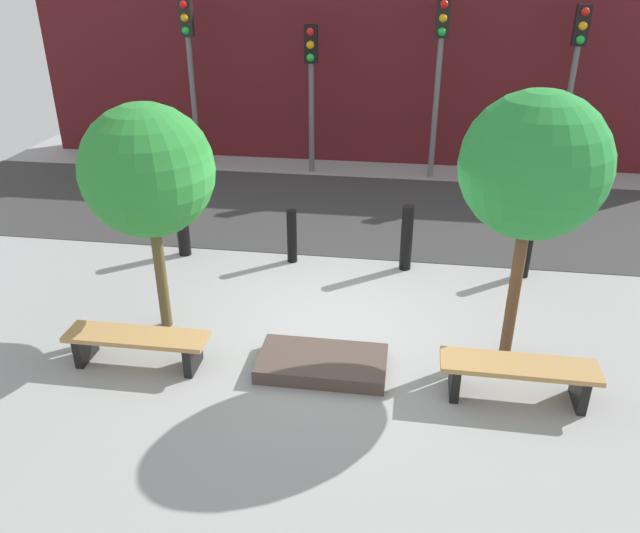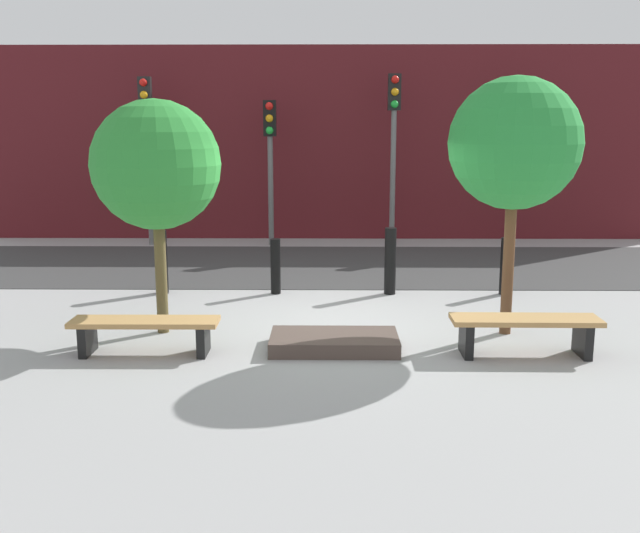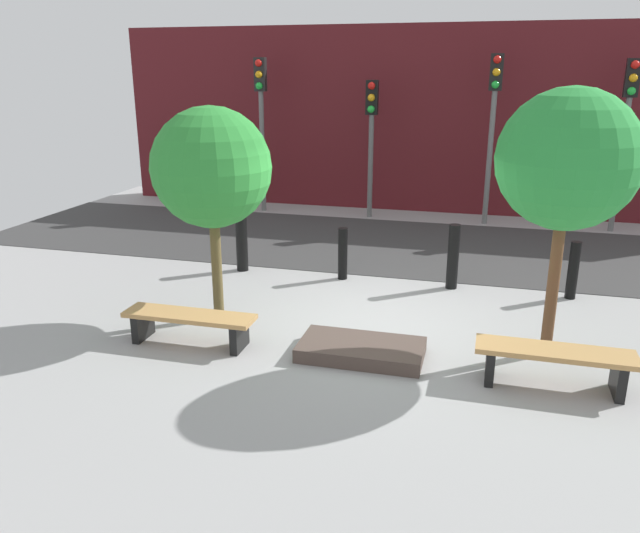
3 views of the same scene
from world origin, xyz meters
name	(u,v)px [view 3 (image 3 of 3)]	position (x,y,z in m)	size (l,w,h in m)	color
ground_plane	(375,327)	(0.00, 0.00, 0.00)	(18.00, 18.00, 0.00)	#9A9A9A
road_strip	(413,246)	(0.00, 4.33, 0.01)	(18.00, 4.24, 0.01)	#383838
building_facade	(435,120)	(0.00, 7.94, 2.24)	(16.20, 0.50, 4.48)	#511419
bench_left	(190,322)	(-2.23, -1.15, 0.30)	(1.73, 0.45, 0.42)	black
bench_right	(554,360)	(2.23, -1.15, 0.33)	(1.73, 0.47, 0.46)	black
planter_bed	(361,350)	(0.00, -0.95, 0.09)	(1.54, 0.83, 0.18)	#4C3D36
tree_behind_left_bench	(212,168)	(-2.23, -0.24, 2.16)	(1.63, 1.63, 2.99)	brown
tree_behind_right_bench	(568,161)	(2.23, -0.24, 2.43)	(1.65, 1.65, 3.27)	brown
bollard_far_left	(242,243)	(-2.75, 1.96, 0.51)	(0.21, 0.21, 1.02)	black
bollard_left	(343,254)	(-0.92, 1.96, 0.45)	(0.16, 0.16, 0.89)	black
bollard_center	(453,257)	(0.92, 1.96, 0.53)	(0.18, 0.18, 1.07)	black
bollard_right	(573,270)	(2.75, 1.96, 0.46)	(0.16, 0.16, 0.92)	black
traffic_light_west	(261,107)	(-4.09, 6.74, 2.56)	(0.28, 0.27, 3.71)	#5F5F5F
traffic_light_mid_west	(371,123)	(-1.36, 6.73, 2.23)	(0.28, 0.27, 3.21)	#5C5C5C
traffic_light_mid_east	(493,109)	(1.36, 6.74, 2.60)	(0.28, 0.27, 3.77)	slate
traffic_light_east	(627,115)	(4.09, 6.74, 2.53)	(0.28, 0.27, 3.66)	#606060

